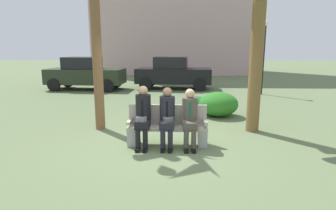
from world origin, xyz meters
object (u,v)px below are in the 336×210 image
Objects in this scene: park_bench at (167,127)px; seated_man_middle at (167,114)px; seated_man_left at (143,113)px; shrub_mid_lawn at (197,104)px; parked_car_far at (173,73)px; street_lamp at (264,50)px; shrub_near_bench at (218,104)px; parked_car_near at (85,73)px; seated_man_right at (190,115)px.

seated_man_middle reaches higher than park_bench.
shrub_mid_lawn is at bearing 67.32° from seated_man_left.
park_bench is 0.45× the size of parked_car_far.
street_lamp reaches higher than seated_man_middle.
seated_man_left is at bearing -167.01° from park_bench.
street_lamp is (2.59, 4.34, 1.67)m from shrub_near_bench.
street_lamp reaches higher than parked_car_near.
parked_car_far reaches higher than seated_man_middle.
seated_man_middle is at bearing -89.98° from park_bench.
park_bench is 1.32× the size of seated_man_left.
shrub_mid_lawn is at bearing 75.62° from seated_man_middle.
seated_man_left reaches higher than shrub_mid_lawn.
park_bench reaches higher than shrub_near_bench.
seated_man_left is at bearing -122.85° from street_lamp.
shrub_mid_lawn is at bearing 144.48° from shrub_near_bench.
seated_man_right is 0.32× the size of parked_car_near.
parked_car_near is at bearing 138.24° from shrub_near_bench.
parked_car_near reaches higher than seated_man_middle.
park_bench is at bearing -104.93° from shrub_mid_lawn.
parked_car_near is (-4.06, 8.34, 0.09)m from seated_man_left.
seated_man_middle is 8.42m from street_lamp.
seated_man_middle is (0.00, -0.13, 0.32)m from park_bench.
shrub_near_bench is at bearing -75.04° from parked_car_far.
seated_man_right is 8.83m from parked_car_far.
seated_man_middle is at bearing -89.63° from parked_car_far.
seated_man_middle is 9.53m from parked_car_near.
parked_car_far is (4.54, 0.47, 0.00)m from parked_car_near.
seated_man_left is 1.05× the size of seated_man_right.
parked_car_near is (-5.10, 8.34, 0.11)m from seated_man_right.
parked_car_near is 1.00× the size of parked_car_far.
parked_car_near reaches higher than seated_man_left.
shrub_mid_lawn is (0.86, 3.35, -0.46)m from seated_man_middle.
seated_man_left reaches higher than seated_man_right.
shrub_mid_lawn is at bearing -80.46° from parked_car_far.
parked_car_near reaches higher than park_bench.
street_lamp is at bearing -7.37° from parked_car_near.
parked_car_near is at bearing 137.55° from shrub_mid_lawn.
parked_car_near is at bearing 121.42° from seated_man_right.
shrub_near_bench is (1.53, 2.75, -0.03)m from park_bench.
street_lamp is at bearing 49.87° from shrub_mid_lawn.
seated_man_left is at bearing -125.74° from shrub_near_bench.
seated_man_right is 9.78m from parked_car_near.
parked_car_near is at bearing 118.84° from seated_man_middle.
parked_car_far reaches higher than shrub_mid_lawn.
shrub_mid_lawn is 5.56m from parked_car_far.
shrub_near_bench is at bearing -41.76° from parked_car_near.
seated_man_right is at bearing -96.14° from shrub_mid_lawn.
park_bench is 1.99× the size of shrub_mid_lawn.
seated_man_middle is 1.06× the size of shrub_near_bench.
shrub_near_bench is at bearing 54.26° from seated_man_left.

